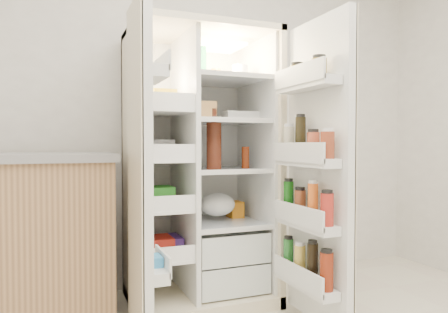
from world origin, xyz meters
name	(u,v)px	position (x,y,z in m)	size (l,w,h in m)	color
wall_back	(193,105)	(0.00, 2.00, 1.35)	(4.00, 0.02, 2.70)	silver
refrigerator	(200,189)	(-0.06, 1.65, 0.74)	(0.92, 0.70, 1.80)	beige
freezer_door	(140,176)	(-0.58, 1.05, 0.89)	(0.15, 0.40, 1.72)	silver
fridge_door	(316,175)	(0.40, 0.96, 0.87)	(0.17, 0.58, 1.72)	silver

